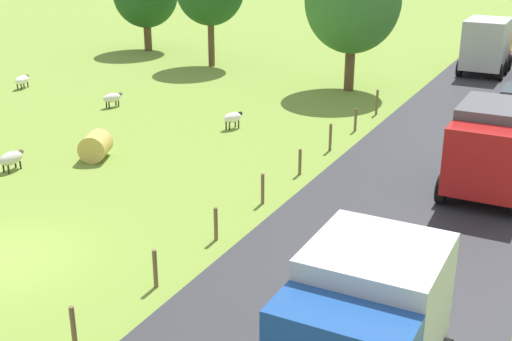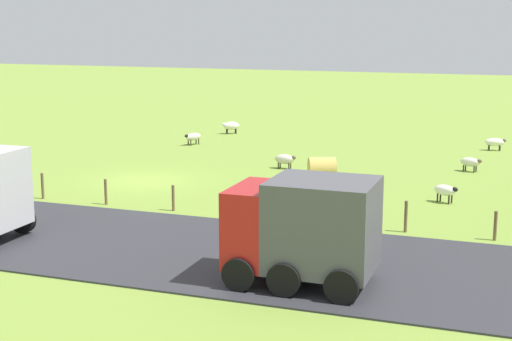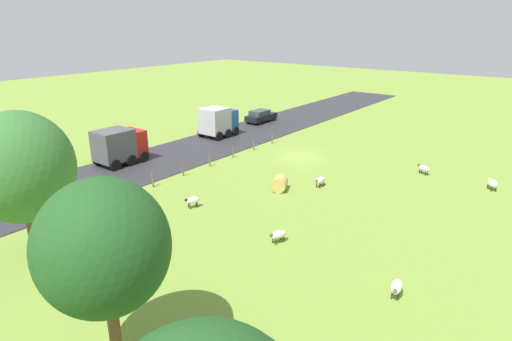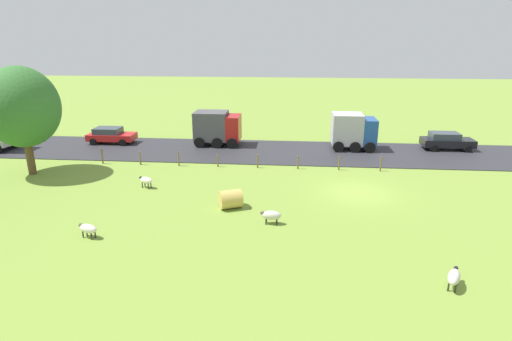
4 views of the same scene
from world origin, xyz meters
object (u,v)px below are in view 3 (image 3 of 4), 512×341
(hay_bale_0, at_px, (279,183))
(tree_1, at_px, (21,168))
(sheep_2, at_px, (424,168))
(car_2, at_px, (261,116))
(sheep_3, at_px, (320,180))
(sheep_0, at_px, (278,235))
(sheep_1, at_px, (397,287))
(truck_2, at_px, (218,121))
(truck_0, at_px, (119,145))
(tree_0, at_px, (103,248))
(sheep_5, at_px, (192,200))
(sheep_4, at_px, (492,183))

(hay_bale_0, height_order, tree_1, tree_1)
(sheep_2, height_order, car_2, car_2)
(sheep_3, relative_size, tree_1, 0.15)
(sheep_2, bearing_deg, sheep_0, 80.02)
(sheep_1, distance_m, truck_2, 30.67)
(sheep_0, distance_m, sheep_3, 9.46)
(sheep_2, height_order, hay_bale_0, hay_bale_0)
(sheep_1, relative_size, sheep_3, 1.08)
(tree_1, xyz_separation_m, truck_0, (9.60, -12.24, -3.23))
(hay_bale_0, height_order, tree_0, tree_0)
(hay_bale_0, xyz_separation_m, truck_2, (14.29, -8.96, 1.21))
(sheep_5, height_order, tree_0, tree_0)
(truck_0, relative_size, truck_2, 1.09)
(sheep_0, relative_size, sheep_4, 0.96)
(hay_bale_0, bearing_deg, truck_2, -32.09)
(sheep_5, relative_size, tree_1, 0.14)
(sheep_1, height_order, sheep_3, sheep_3)
(sheep_5, xyz_separation_m, truck_0, (11.81, -2.77, 1.20))
(sheep_0, distance_m, car_2, 30.76)
(hay_bale_0, bearing_deg, sheep_4, -142.25)
(sheep_2, bearing_deg, hay_bale_0, 54.00)
(hay_bale_0, height_order, car_2, car_2)
(tree_0, relative_size, tree_1, 0.93)
(hay_bale_0, bearing_deg, sheep_5, 64.96)
(truck_2, distance_m, car_2, 8.47)
(sheep_3, relative_size, tree_0, 0.16)
(sheep_0, height_order, sheep_4, sheep_4)
(tree_0, bearing_deg, car_2, -60.34)
(sheep_4, height_order, truck_2, truck_2)
(sheep_1, xyz_separation_m, hay_bale_0, (11.58, -7.45, 0.05))
(sheep_4, xyz_separation_m, truck_0, (27.24, 13.11, 1.19))
(hay_bale_0, bearing_deg, truck_0, 12.99)
(sheep_3, height_order, sheep_4, sheep_4)
(sheep_1, bearing_deg, tree_1, 26.11)
(tree_0, bearing_deg, sheep_0, -86.14)
(hay_bale_0, bearing_deg, car_2, -49.56)
(sheep_2, bearing_deg, sheep_5, 57.83)
(hay_bale_0, distance_m, truck_0, 15.12)
(tree_0, xyz_separation_m, truck_0, (19.89, -14.38, -3.21))
(sheep_3, distance_m, truck_0, 17.76)
(sheep_2, bearing_deg, truck_0, 31.59)
(sheep_3, xyz_separation_m, tree_1, (7.09, 18.15, 4.46))
(hay_bale_0, relative_size, tree_0, 0.18)
(sheep_5, xyz_separation_m, truck_2, (11.41, -15.12, 1.22))
(sheep_4, xyz_separation_m, tree_0, (7.36, 27.49, 4.40))
(sheep_3, distance_m, hay_bale_0, 3.23)
(tree_1, height_order, truck_2, tree_1)
(sheep_0, relative_size, sheep_1, 0.93)
(tree_0, distance_m, truck_2, 33.23)
(sheep_1, bearing_deg, truck_0, -8.80)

